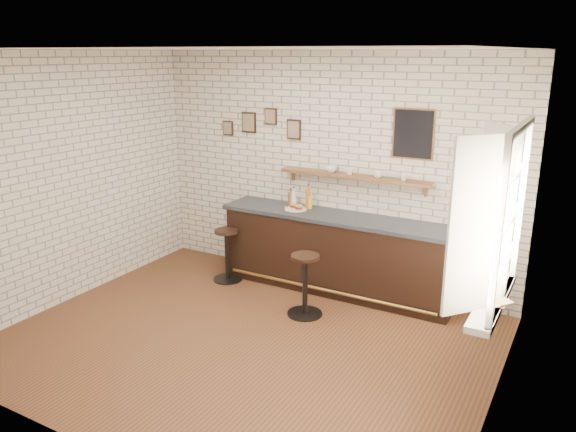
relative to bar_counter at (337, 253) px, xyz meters
The scene contains 21 objects.
ground 1.80m from the bar_counter, 99.62° to the right, with size 5.00×5.00×0.00m, color brown.
bar_counter is the anchor object (origin of this frame).
sandwich_plate 0.78m from the bar_counter, behind, with size 0.28×0.28×0.01m, color white.
ciabatta_sandwich 0.80m from the bar_counter, behind, with size 0.22×0.15×0.07m.
potato_chips 0.80m from the bar_counter, behind, with size 0.27×0.18×0.00m.
bitters_bottle_brown 0.96m from the bar_counter, behind, with size 0.07×0.07×0.23m.
bitters_bottle_white 0.94m from the bar_counter, 169.89° to the left, with size 0.07×0.07×0.26m.
bitters_bottle_amber 0.80m from the bar_counter, 165.52° to the left, with size 0.08×0.08×0.32m.
condiment_bottle_yellow 0.76m from the bar_counter, 164.95° to the left, with size 0.07×0.07×0.21m.
bar_stool_left 1.49m from the bar_counter, 164.27° to the right, with size 0.42×0.42×0.71m.
bar_stool_right 0.83m from the bar_counter, 91.96° to the right, with size 0.41×0.41×0.74m.
wall_shelf 1.00m from the bar_counter, 61.05° to the left, with size 2.00×0.18×0.18m.
shelf_cup_a 1.08m from the bar_counter, 135.04° to the left, with size 0.12×0.12×0.10m, color white.
shelf_cup_b 1.06m from the bar_counter, 76.41° to the left, with size 0.09×0.09×0.08m, color white.
shelf_cup_c 1.14m from the bar_counter, 25.11° to the left, with size 0.11×0.11×0.09m, color white.
shelf_cup_d 1.29m from the bar_counter, 14.99° to the left, with size 0.09×0.09×0.08m, color white.
back_wall_decor 1.57m from the bar_counter, 102.39° to the left, with size 2.96×0.02×0.56m.
window_sill 2.56m from the bar_counter, 33.52° to the right, with size 0.20×1.35×0.06m.
casement_window 2.75m from the bar_counter, 34.06° to the right, with size 0.40×1.30×1.56m.
book_lower 2.61m from the bar_counter, 35.77° to the right, with size 0.15×0.21×0.02m, color tan.
book_upper 2.61m from the bar_counter, 35.62° to the right, with size 0.17×0.23×0.02m, color tan.
Camera 1 is at (3.04, -4.47, 2.97)m, focal length 35.00 mm.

